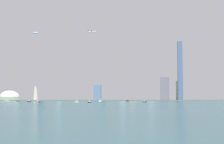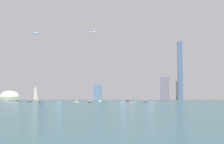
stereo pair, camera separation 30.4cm
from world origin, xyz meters
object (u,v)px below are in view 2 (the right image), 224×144
skyscraper_6 (165,89)px  skyscraper_9 (179,91)px  skyscraper_0 (104,88)px  skyscraper_1 (123,84)px  stadium_dome (12,97)px  skyscraper_11 (180,71)px  boat_1 (18,101)px  boat_6 (38,102)px  skyscraper_8 (97,93)px  skyscraper_5 (133,90)px  boat_4 (29,101)px  skyscraper_4 (179,87)px  boat_0 (144,102)px  boat_5 (127,101)px  skyscraper_2 (151,84)px  skyscraper_10 (18,88)px  boat_3 (76,102)px  boat_2 (100,101)px  observation_tower (37,53)px  skyscraper_3 (60,85)px  skyscraper_7 (41,87)px  airplane (92,32)px  boat_7 (89,102)px

skyscraper_6 → skyscraper_9: (44.49, 5.80, -4.43)m
skyscraper_0 → skyscraper_1: (59.62, 46.90, 16.26)m
stadium_dome → skyscraper_11: skyscraper_11 is taller
skyscraper_9 → skyscraper_11: bearing=-91.6°
skyscraper_9 → boat_1: 481.16m
boat_6 → skyscraper_8: bearing=-19.1°
skyscraper_5 → boat_4: (-235.54, -296.72, -33.14)m
skyscraper_4 → boat_0: (-122.21, -374.74, -42.46)m
skyscraper_8 → boat_5: 174.81m
skyscraper_11 → boat_5: size_ratio=12.95×
skyscraper_6 → boat_0: bearing=-102.5°
skyscraper_2 → skyscraper_11: 131.30m
skyscraper_6 → skyscraper_11: bearing=-36.5°
skyscraper_5 → skyscraper_0: bearing=-174.9°
skyscraper_8 → skyscraper_10: size_ratio=0.56×
skyscraper_6 → boat_3: (-206.32, -378.95, -35.03)m
skyscraper_8 → skyscraper_11: (250.04, 0.49, 65.32)m
boat_2 → observation_tower: bearing=65.0°
skyscraper_4 → skyscraper_6: 75.35m
skyscraper_10 → boat_5: size_ratio=6.24×
boat_5 → boat_3: bearing=-62.2°
boat_4 → skyscraper_11: bearing=116.9°
skyscraper_8 → boat_0: skyscraper_8 is taller
stadium_dome → skyscraper_8: skyscraper_8 is taller
skyscraper_8 → stadium_dome: bearing=176.4°
boat_2 → boat_6: boat_2 is taller
observation_tower → stadium_dome: observation_tower is taller
skyscraper_10 → boat_6: (197.44, -409.12, -41.98)m
boat_1 → boat_3: size_ratio=0.77×
skyscraper_2 → skyscraper_10: 456.83m
skyscraper_8 → boat_6: size_ratio=3.91×
skyscraper_3 → observation_tower: bearing=-120.2°
skyscraper_7 → boat_6: bearing=-74.0°
skyscraper_1 → boat_4: 395.94m
skyscraper_6 → airplane: size_ratio=2.51×
skyscraper_8 → skyscraper_11: skyscraper_11 is taller
skyscraper_1 → skyscraper_9: 184.42m
airplane → skyscraper_11: bearing=8.6°
boat_4 → skyscraper_6: bearing=123.6°
skyscraper_6 → skyscraper_10: skyscraper_10 is taller
skyscraper_4 → skyscraper_9: 50.76m
skyscraper_8 → boat_0: bearing=-64.7°
skyscraper_2 → boat_1: (-363.66, -231.70, -55.22)m
boat_2 → skyscraper_3: bearing=47.2°
observation_tower → skyscraper_1: size_ratio=2.39×
boat_1 → skyscraper_10: bearing=57.5°
skyscraper_4 → stadium_dome: bearing=-172.5°
boat_0 → boat_7: bearing=-38.2°
skyscraper_7 → skyscraper_11: skyscraper_11 is taller
skyscraper_1 → skyscraper_5: skyscraper_1 is taller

